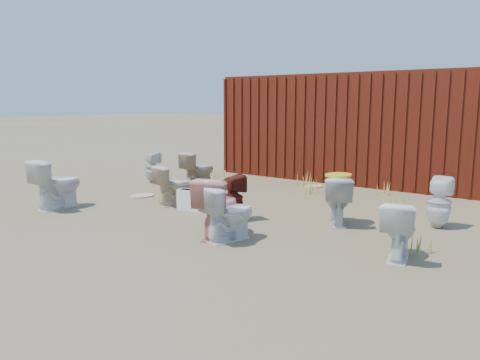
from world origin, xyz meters
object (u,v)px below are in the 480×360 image
Objects in this scene: toilet_back_beige_left at (198,169)px; toilet_back_e at (439,203)px; toilet_front_pink at (218,207)px; toilet_front_maroon at (233,198)px; loose_tank at (193,200)px; shipping_container at (356,127)px; toilet_back_beige_right at (175,185)px; toilet_front_a at (57,184)px; toilet_front_e at (399,230)px; toilet_back_yellowlid at (338,200)px; toilet_front_c at (229,213)px; toilet_back_a at (152,167)px.

toilet_back_beige_left is 4.96m from toilet_back_e.
toilet_front_maroon is (-0.36, 0.80, -0.06)m from toilet_front_pink.
loose_tank is (1.38, -1.69, -0.20)m from toilet_back_beige_left.
toilet_back_e is (2.80, -3.60, -0.83)m from shipping_container.
shipping_container reaches higher than toilet_back_e.
toilet_back_beige_right is 0.60m from loose_tank.
toilet_back_beige_right is 4.27m from toilet_back_e.
loose_tank is at bearing 138.21° from toilet_back_beige_left.
toilet_back_e is (5.51, 2.55, -0.05)m from toilet_front_a.
toilet_front_a reaches higher than toilet_front_pink.
shipping_container reaches higher than toilet_front_a.
loose_tank is at bearing -18.34° from toilet_front_e.
toilet_back_yellowlid is (-1.23, 1.01, 0.02)m from toilet_front_e.
toilet_back_beige_right reaches higher than toilet_front_maroon.
toilet_back_e is at bearing -129.64° from toilet_front_maroon.
shipping_container is at bearing -68.10° from toilet_front_c.
toilet_back_beige_left reaches higher than toilet_front_maroon.
toilet_front_e is 1.37× the size of loose_tank.
toilet_back_yellowlid is 1.44× the size of loose_tank.
toilet_front_a reaches higher than toilet_back_yellowlid.
toilet_back_beige_left is at bearing -35.04° from toilet_front_e.
toilet_back_a is 0.98× the size of toilet_back_beige_right.
toilet_front_pink reaches higher than toilet_back_yellowlid.
toilet_back_beige_left is at bearing 116.77° from loose_tank.
toilet_front_a is 1.03× the size of toilet_front_pink.
loose_tank is (-1.53, 0.98, -0.19)m from toilet_front_c.
shipping_container reaches higher than toilet_front_c.
toilet_front_a is at bearing 107.84° from toilet_back_a.
toilet_back_beige_right is at bearing -19.50° from toilet_front_e.
toilet_back_a is at bearing 137.43° from loose_tank.
toilet_back_a is 6.16m from toilet_back_e.
loose_tank is (1.95, 1.24, -0.25)m from toilet_front_a.
toilet_back_beige_right is (0.83, -1.55, -0.03)m from toilet_back_beige_left.
toilet_front_a is at bearing -113.75° from shipping_container.
toilet_front_maroon is 1.02× the size of toilet_front_e.
toilet_back_a is 2.45m from toilet_back_beige_right.
toilet_back_beige_left reaches higher than toilet_back_yellowlid.
toilet_front_e is 0.91× the size of toilet_back_beige_left.
toilet_front_a is 5.55m from toilet_front_e.
toilet_front_maroon is 1.00× the size of toilet_back_beige_right.
toilet_front_maroon is 1.01× the size of toilet_back_a.
toilet_back_e is at bearing -149.00° from toilet_back_beige_right.
toilet_front_e is at bearing -172.00° from toilet_back_beige_right.
loose_tank is (-2.30, -0.63, -0.19)m from toilet_back_yellowlid.
toilet_front_e is 5.34m from toilet_back_beige_left.
toilet_front_e is 0.97× the size of toilet_back_beige_right.
toilet_front_a is 1.69× the size of loose_tank.
toilet_back_beige_right is 0.98× the size of toilet_back_yellowlid.
toilet_front_e reaches higher than loose_tank.
toilet_back_e reaches higher than toilet_front_e.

